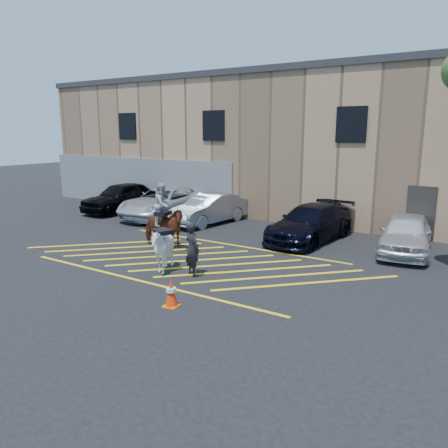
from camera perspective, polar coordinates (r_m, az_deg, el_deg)
The scene contains 12 objects.
ground at distance 15.22m, azimuth -3.47°, elevation -4.51°, with size 90.00×90.00×0.00m, color black.
car_black_suv at distance 24.56m, azimuth -13.24°, elevation 3.46°, with size 1.89×4.69×1.60m, color black.
car_white_pickup at distance 22.53m, azimuth -7.87°, elevation 2.80°, with size 2.50×5.43×1.51m, color silver.
car_silver_sedan at distance 20.75m, azimuth -1.97°, elevation 1.98°, with size 1.50×4.30×1.42m, color gray.
car_blue_suv at distance 17.85m, azimuth 11.20°, elevation 0.11°, with size 1.99×4.90×1.42m, color black.
car_white_suv at distance 17.03m, azimuth 22.65°, elevation -1.16°, with size 1.69×4.21×1.43m, color silver.
handler at distance 13.27m, azimuth -4.16°, elevation -3.28°, with size 0.61×0.40×1.67m, color black.
warehouse at distance 25.29m, azimuth 12.85°, elevation 10.21°, with size 32.42×10.20×7.30m.
hatching_zone at distance 14.99m, azimuth -4.15°, elevation -4.76°, with size 12.60×5.12×0.01m.
mounted_bay at distance 16.49m, azimuth -7.95°, elevation 0.26°, with size 1.97×1.12×2.46m.
saddled_white at distance 13.74m, azimuth -8.02°, elevation -3.25°, with size 1.55×1.64×1.45m.
traffic_cone at distance 11.15m, azimuth -6.91°, elevation -8.89°, with size 0.42×0.42×0.73m.
Camera 1 is at (8.63, -11.77, 4.34)m, focal length 35.00 mm.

